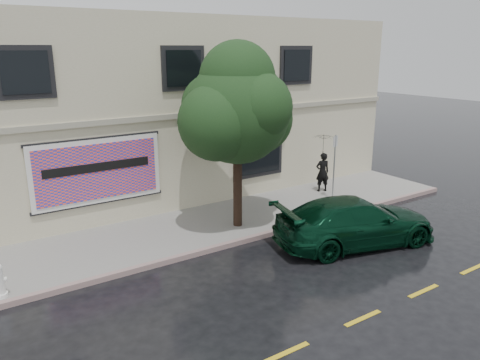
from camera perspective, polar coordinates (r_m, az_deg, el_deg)
ground at (r=13.55m, az=3.54°, el=-9.89°), size 90.00×90.00×0.00m
sidewalk at (r=16.01m, az=-3.53°, el=-5.44°), size 20.00×3.50×0.15m
curb at (r=14.63m, az=-0.03°, el=-7.52°), size 20.00×0.18×0.16m
road_marking at (r=11.32m, az=14.74°, el=-15.97°), size 19.00×0.12×0.01m
building at (r=20.24m, az=-12.04°, el=8.76°), size 20.00×8.12×7.00m
billboard at (r=15.67m, az=-16.95°, el=1.02°), size 4.30×0.16×2.20m
car at (r=14.80m, az=13.90°, el=-4.95°), size 5.47×3.39×1.48m
pedestrian at (r=19.45m, az=10.02°, el=0.95°), size 0.68×0.55×1.62m
umbrella at (r=19.19m, az=10.18°, el=4.31°), size 1.05×1.05×0.71m
street_tree at (r=14.79m, az=-0.31°, el=8.26°), size 3.29×3.29×5.44m
sign_pole at (r=18.23m, az=11.43°, el=2.25°), size 0.31×0.11×2.56m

